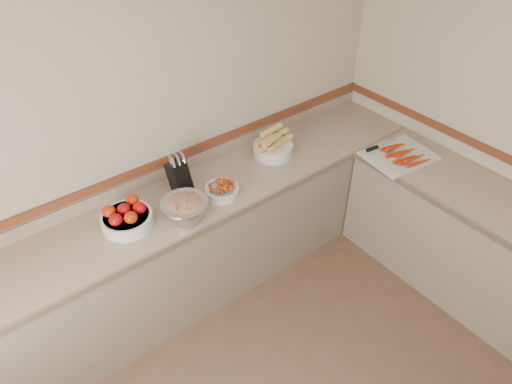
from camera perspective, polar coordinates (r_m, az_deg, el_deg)
back_wall at (r=3.23m, az=-12.20°, el=7.47°), size 4.00×0.00×4.00m
counter_back at (r=3.51m, az=-7.85°, el=-6.55°), size 4.00×0.65×1.08m
dishwasher at (r=3.85m, az=27.00°, el=-6.99°), size 0.63×0.60×0.84m
knife_block at (r=3.23m, az=-9.60°, el=2.02°), size 0.16×0.18×0.31m
tomato_bowl at (r=3.05m, az=-15.87°, el=-3.08°), size 0.33×0.33×0.16m
cherry_tomato_bowl at (r=3.20m, az=-4.30°, el=0.33°), size 0.24×0.24×0.13m
corn_bowl at (r=3.59m, az=2.14°, el=5.76°), size 0.34×0.31×0.23m
rhubarb_bowl at (r=3.00m, az=-8.86°, el=-2.08°), size 0.31×0.31×0.18m
cutting_board at (r=3.76m, az=17.59°, el=4.45°), size 0.57×0.47×0.08m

